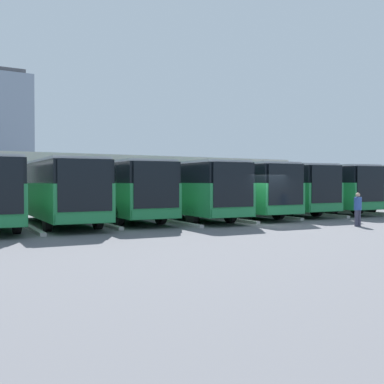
# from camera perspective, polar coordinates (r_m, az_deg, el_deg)

# --- Properties ---
(ground_plane) EXTENTS (600.00, 600.00, 0.00)m
(ground_plane) POSITION_cam_1_polar(r_m,az_deg,el_deg) (24.59, 8.42, -3.79)
(ground_plane) COLOR #5B5B60
(bus_0) EXTENTS (3.47, 11.28, 3.19)m
(bus_0) POSITION_cam_1_polar(r_m,az_deg,el_deg) (37.05, 17.61, 0.64)
(bus_0) COLOR #238447
(bus_0) RESTS_ON ground_plane
(curb_divider_0) EXTENTS (0.86, 7.14, 0.15)m
(curb_divider_0) POSITION_cam_1_polar(r_m,az_deg,el_deg) (34.71, 17.78, -2.23)
(curb_divider_0) COLOR #9E9E99
(curb_divider_0) RESTS_ON ground_plane
(bus_1) EXTENTS (3.47, 11.28, 3.19)m
(bus_1) POSITION_cam_1_polar(r_m,az_deg,el_deg) (34.54, 13.64, 0.62)
(bus_1) COLOR #238447
(bus_1) RESTS_ON ground_plane
(curb_divider_1) EXTENTS (0.86, 7.14, 0.15)m
(curb_divider_1) POSITION_cam_1_polar(r_m,az_deg,el_deg) (32.19, 13.53, -2.48)
(curb_divider_1) COLOR #9E9E99
(curb_divider_1) RESTS_ON ground_plane
(bus_2) EXTENTS (3.47, 11.28, 3.19)m
(bus_2) POSITION_cam_1_polar(r_m,az_deg,el_deg) (32.25, 9.01, 0.60)
(bus_2) COLOR #238447
(bus_2) RESTS_ON ground_plane
(curb_divider_2) EXTENTS (0.86, 7.14, 0.15)m
(curb_divider_2) POSITION_cam_1_polar(r_m,az_deg,el_deg) (29.93, 8.52, -2.74)
(curb_divider_2) COLOR #9E9E99
(curb_divider_2) RESTS_ON ground_plane
(bus_3) EXTENTS (3.47, 11.28, 3.19)m
(bus_3) POSITION_cam_1_polar(r_m,az_deg,el_deg) (29.67, 4.47, 0.55)
(bus_3) COLOR #238447
(bus_3) RESTS_ON ground_plane
(curb_divider_3) EXTENTS (0.86, 7.14, 0.15)m
(curb_divider_3) POSITION_cam_1_polar(r_m,az_deg,el_deg) (27.38, 3.55, -3.10)
(curb_divider_3) COLOR #9E9E99
(curb_divider_3) RESTS_ON ground_plane
(bus_4) EXTENTS (3.47, 11.28, 3.19)m
(bus_4) POSITION_cam_1_polar(r_m,az_deg,el_deg) (27.52, -1.17, 0.49)
(bus_4) COLOR #238447
(bus_4) RESTS_ON ground_plane
(curb_divider_4) EXTENTS (0.86, 7.14, 0.15)m
(curb_divider_4) POSITION_cam_1_polar(r_m,az_deg,el_deg) (25.30, -2.68, -3.46)
(curb_divider_4) COLOR #9E9E99
(curb_divider_4) RESTS_ON ground_plane
(bus_5) EXTENTS (3.47, 11.28, 3.19)m
(bus_5) POSITION_cam_1_polar(r_m,az_deg,el_deg) (26.85, -8.81, 0.46)
(bus_5) COLOR #238447
(bus_5) RESTS_ON ground_plane
(curb_divider_5) EXTENTS (0.86, 7.14, 0.15)m
(curb_divider_5) POSITION_cam_1_polar(r_m,az_deg,el_deg) (24.75, -11.04, -3.59)
(curb_divider_5) COLOR #9E9E99
(curb_divider_5) RESTS_ON ground_plane
(bus_6) EXTENTS (3.47, 11.28, 3.19)m
(bus_6) POSITION_cam_1_polar(r_m,az_deg,el_deg) (25.13, -15.71, 0.37)
(bus_6) COLOR #238447
(bus_6) RESTS_ON ground_plane
(curb_divider_6) EXTENTS (0.86, 7.14, 0.15)m
(curb_divider_6) POSITION_cam_1_polar(r_m,az_deg,el_deg) (23.18, -18.73, -3.97)
(curb_divider_6) COLOR #9E9E99
(curb_divider_6) RESTS_ON ground_plane
(pedestrian) EXTENTS (0.39, 0.38, 1.62)m
(pedestrian) POSITION_cam_1_polar(r_m,az_deg,el_deg) (24.42, 19.05, -1.83)
(pedestrian) COLOR #38384C
(pedestrian) RESTS_ON ground_plane
(station_building) EXTENTS (38.65, 14.04, 4.40)m
(station_building) POSITION_cam_1_polar(r_m,az_deg,el_deg) (45.63, -11.73, 1.33)
(station_building) COLOR beige
(station_building) RESTS_ON ground_plane
(office_tower) EXTENTS (20.65, 20.65, 55.00)m
(office_tower) POSITION_cam_1_polar(r_m,az_deg,el_deg) (247.85, -21.06, 6.93)
(office_tower) COLOR #7F8EA3
(office_tower) RESTS_ON ground_plane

